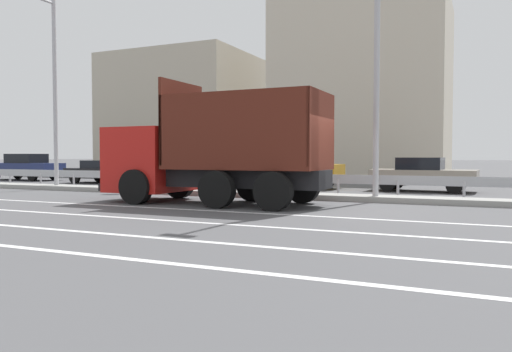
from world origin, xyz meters
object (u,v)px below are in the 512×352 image
at_px(median_road_sign, 141,160).
at_px(parked_car_2, 105,171).
at_px(parked_car_3, 185,170).
at_px(street_lamp_2, 376,25).
at_px(street_lamp_1, 51,83).
at_px(dump_truck, 193,162).
at_px(parked_car_5, 423,174).
at_px(parked_car_1, 25,167).
at_px(parked_car_4, 294,171).

xyz_separation_m(median_road_sign, parked_car_2, (-5.95, 4.71, -0.64)).
bearing_deg(parked_car_2, parked_car_3, 91.63).
bearing_deg(street_lamp_2, street_lamp_1, 179.18).
bearing_deg(parked_car_3, dump_truck, -146.35).
bearing_deg(parked_car_2, median_road_sign, 51.22).
bearing_deg(street_lamp_1, median_road_sign, 1.64).
height_order(dump_truck, parked_car_5, dump_truck).
relative_size(median_road_sign, parked_car_3, 0.58).
height_order(dump_truck, street_lamp_2, street_lamp_2).
xyz_separation_m(parked_car_2, parked_car_5, (15.95, 0.51, 0.07)).
relative_size(parked_car_2, parked_car_3, 0.96).
bearing_deg(parked_car_1, parked_car_4, -91.29).
distance_m(dump_truck, parked_car_2, 12.50).
distance_m(street_lamp_1, parked_car_2, 6.38).
distance_m(parked_car_1, parked_car_2, 6.48).
relative_size(dump_truck, parked_car_2, 1.73).
height_order(street_lamp_1, parked_car_3, street_lamp_1).
bearing_deg(parked_car_1, street_lamp_2, -104.91).
height_order(dump_truck, parked_car_3, dump_truck).
bearing_deg(street_lamp_1, street_lamp_2, -0.82).
height_order(parked_car_4, parked_car_5, parked_car_4).
relative_size(street_lamp_2, parked_car_4, 2.38).
height_order(parked_car_1, parked_car_5, parked_car_1).
xyz_separation_m(parked_car_4, parked_car_5, (5.46, 0.24, -0.07)).
relative_size(median_road_sign, parked_car_2, 0.61).
xyz_separation_m(median_road_sign, parked_car_4, (4.54, 4.98, -0.50)).
relative_size(median_road_sign, parked_car_5, 0.59).
bearing_deg(parked_car_3, parked_car_1, 87.91).
relative_size(median_road_sign, street_lamp_2, 0.24).
distance_m(street_lamp_2, parked_car_2, 16.64).
bearing_deg(street_lamp_1, parked_car_1, 145.76).
distance_m(parked_car_3, parked_car_5, 11.07).
relative_size(parked_car_1, parked_car_3, 1.16).
relative_size(dump_truck, median_road_sign, 2.86).
relative_size(dump_truck, street_lamp_2, 0.70).
xyz_separation_m(median_road_sign, street_lamp_1, (-4.53, -0.13, 3.27)).
height_order(parked_car_2, parked_car_5, parked_car_5).
xyz_separation_m(street_lamp_2, parked_car_3, (-10.21, 5.21, -4.70)).
bearing_deg(parked_car_4, street_lamp_1, -60.05).
bearing_deg(parked_car_2, parked_car_5, 91.44).
xyz_separation_m(street_lamp_1, parked_car_1, (-7.87, 5.35, -3.76)).
distance_m(parked_car_2, parked_car_5, 15.96).
bearing_deg(parked_car_5, parked_car_2, -85.46).
relative_size(street_lamp_1, street_lamp_2, 0.81).
distance_m(street_lamp_1, parked_car_5, 15.96).
bearing_deg(dump_truck, parked_car_3, 33.90).
xyz_separation_m(parked_car_2, parked_car_3, (4.89, 0.17, 0.13)).
height_order(dump_truck, median_road_sign, dump_truck).
bearing_deg(parked_car_3, parked_car_5, -88.64).
height_order(street_lamp_2, parked_car_1, street_lamp_2).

